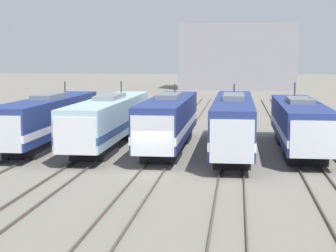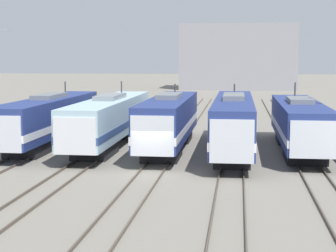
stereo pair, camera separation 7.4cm
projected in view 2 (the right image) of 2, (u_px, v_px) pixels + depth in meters
ground_plane at (151, 173)px, 33.98m from camera, size 400.00×400.00×0.00m
rail_pair_center_left at (74, 170)px, 34.58m from camera, size 1.51×120.00×0.15m
rail_pair_center at (151, 172)px, 33.97m from camera, size 1.51×120.00×0.15m
rail_pair_center_right at (232, 174)px, 33.37m from camera, size 1.51×120.00×0.15m
rail_pair_far_right at (315, 176)px, 32.77m from camera, size 1.50×120.00×0.15m
locomotive_far_left at (48, 119)px, 44.12m from camera, size 2.91×18.70×4.88m
locomotive_center_left at (109, 120)px, 43.74m from camera, size 2.97×19.72×4.91m
locomotive_center at (169, 121)px, 41.96m from camera, size 2.95×17.12×4.79m
locomotive_center_right at (233, 123)px, 40.90m from camera, size 2.79×19.51×4.82m
locomotive_far_right at (300, 124)px, 41.06m from camera, size 3.13×17.04×4.95m
depot_building at (238, 57)px, 123.00m from camera, size 24.73×13.45×14.00m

